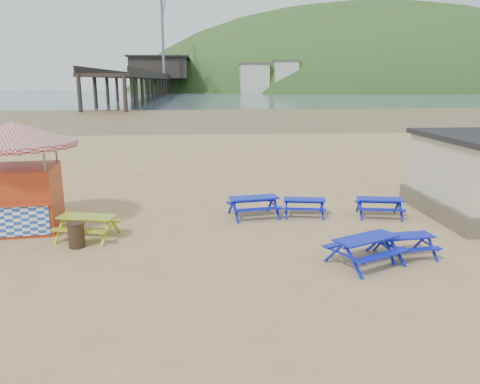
{
  "coord_description": "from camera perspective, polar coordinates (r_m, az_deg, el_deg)",
  "views": [
    {
      "loc": [
        -1.86,
        -15.61,
        5.1
      ],
      "look_at": [
        -0.43,
        1.5,
        1.0
      ],
      "focal_mm": 35.0,
      "sensor_mm": 36.0,
      "label": 1
    }
  ],
  "objects": [
    {
      "name": "picnic_table_blue_c",
      "position": [
        18.27,
        7.83,
        -1.83
      ],
      "size": [
        1.78,
        1.53,
        0.66
      ],
      "rotation": [
        0.0,
        0.0,
        -0.18
      ],
      "color": "#0C02AA",
      "rests_on": "ground"
    },
    {
      "name": "pier",
      "position": [
        194.52,
        -9.81,
        13.34
      ],
      "size": [
        24.0,
        220.0,
        39.29
      ],
      "color": "black",
      "rests_on": "ground"
    },
    {
      "name": "picnic_table_blue_b",
      "position": [
        18.74,
        16.6,
        -1.81
      ],
      "size": [
        1.93,
        1.66,
        0.71
      ],
      "rotation": [
        0.0,
        0.0,
        -0.19
      ],
      "color": "#0C02AA",
      "rests_on": "ground"
    },
    {
      "name": "picnic_table_blue_e",
      "position": [
        13.83,
        15.05,
        -6.92
      ],
      "size": [
        2.39,
        2.22,
        0.8
      ],
      "rotation": [
        0.0,
        0.0,
        0.45
      ],
      "color": "#0C02AA",
      "rests_on": "ground"
    },
    {
      "name": "wet_sand",
      "position": [
        70.82,
        -3.31,
        9.27
      ],
      "size": [
        400.0,
        400.0,
        0.0
      ],
      "primitive_type": "plane",
      "color": "olive",
      "rests_on": "ground"
    },
    {
      "name": "ice_cream_kiosk",
      "position": [
        17.78,
        -25.55,
        3.28
      ],
      "size": [
        4.69,
        4.69,
        3.77
      ],
      "rotation": [
        0.0,
        0.0,
        0.12
      ],
      "color": "#AC3416",
      "rests_on": "ground"
    },
    {
      "name": "headland_town",
      "position": [
        262.36,
        15.95,
        9.64
      ],
      "size": [
        264.0,
        144.0,
        108.0
      ],
      "color": "#2D4C1E",
      "rests_on": "ground"
    },
    {
      "name": "picnic_table_blue_f",
      "position": [
        14.8,
        19.54,
        -6.17
      ],
      "size": [
        1.71,
        1.44,
        0.66
      ],
      "rotation": [
        0.0,
        0.0,
        0.11
      ],
      "color": "#0C02AA",
      "rests_on": "ground"
    },
    {
      "name": "litter_bin",
      "position": [
        15.54,
        -19.33,
        -4.95
      ],
      "size": [
        0.54,
        0.54,
        0.8
      ],
      "color": "#352618",
      "rests_on": "ground"
    },
    {
      "name": "ground",
      "position": [
        16.53,
        1.91,
        -4.55
      ],
      "size": [
        400.0,
        400.0,
        0.0
      ],
      "primitive_type": "plane",
      "color": "tan",
      "rests_on": "ground"
    },
    {
      "name": "picnic_table_yellow",
      "position": [
        16.28,
        -18.08,
        -4.08
      ],
      "size": [
        2.14,
        1.88,
        0.77
      ],
      "rotation": [
        0.0,
        0.0,
        -0.24
      ],
      "color": "#89B30C",
      "rests_on": "ground"
    },
    {
      "name": "sea",
      "position": [
        185.69,
        -4.3,
        11.81
      ],
      "size": [
        400.0,
        400.0,
        0.0
      ],
      "primitive_type": "plane",
      "color": "#4C5F6C",
      "rests_on": "ground"
    },
    {
      "name": "picnic_table_blue_a",
      "position": [
        17.93,
        1.68,
        -1.81
      ],
      "size": [
        2.08,
        1.79,
        0.78
      ],
      "rotation": [
        0.0,
        0.0,
        0.17
      ],
      "color": "#0C02AA",
      "rests_on": "ground"
    }
  ]
}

